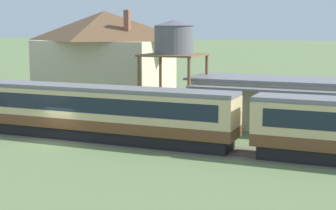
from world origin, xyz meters
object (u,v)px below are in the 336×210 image
passenger_train (105,111)px  station_building (275,102)px  station_house_brown_roof (105,56)px  water_tower (174,41)px

passenger_train → station_building: size_ratio=4.51×
station_house_brown_roof → water_tower: station_house_brown_roof is taller
passenger_train → station_house_brown_roof: bearing=119.6°
station_building → station_house_brown_roof: (-20.12, 6.56, 3.13)m
passenger_train → station_building: bearing=43.4°
passenger_train → station_house_brown_roof: station_house_brown_roof is taller
station_building → water_tower: size_ratio=1.59×
passenger_train → water_tower: size_ratio=7.19×
passenger_train → water_tower: 10.26m
water_tower → station_building: bearing=8.8°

